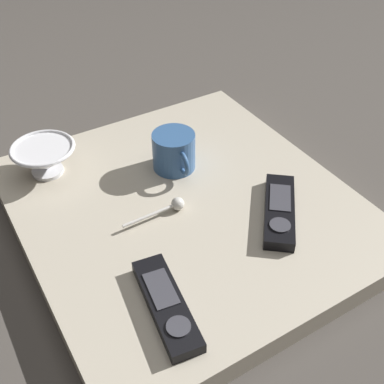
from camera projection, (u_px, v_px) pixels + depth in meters
The scene contains 7 objects.
ground_plane at pixel (186, 219), 0.97m from camera, with size 6.00×6.00×0.00m, color #47423D.
table at pixel (185, 210), 0.96m from camera, with size 0.67×0.61×0.05m.
cereal_bowl at pixel (45, 158), 0.99m from camera, with size 0.13×0.13×0.07m.
coffee_mug at pixel (174, 151), 1.00m from camera, with size 0.12×0.09×0.08m.
teaspoon at pixel (172, 206), 0.91m from camera, with size 0.03×0.13×0.03m.
tv_remote_near at pixel (279, 210), 0.90m from camera, with size 0.18×0.16×0.03m.
tv_remote_far at pixel (166, 304), 0.74m from camera, with size 0.19×0.08×0.02m.
Camera 1 is at (-0.61, 0.35, 0.67)m, focal length 44.96 mm.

